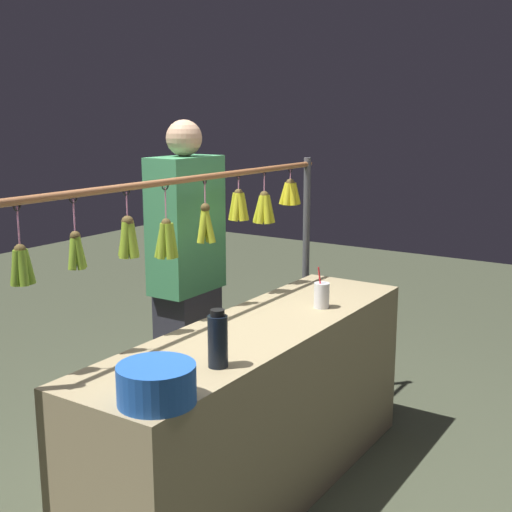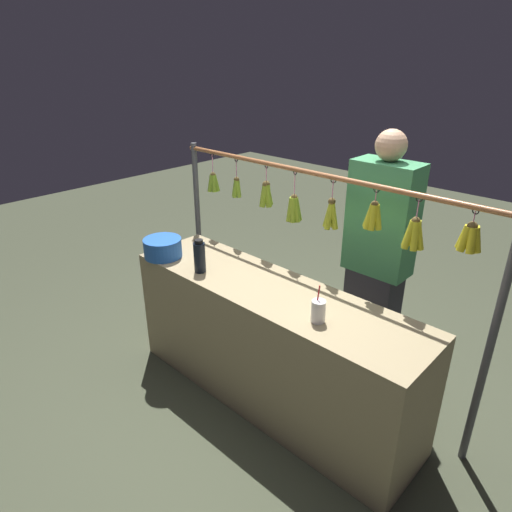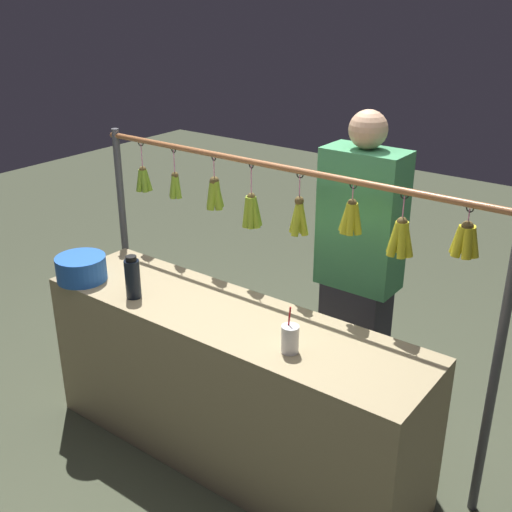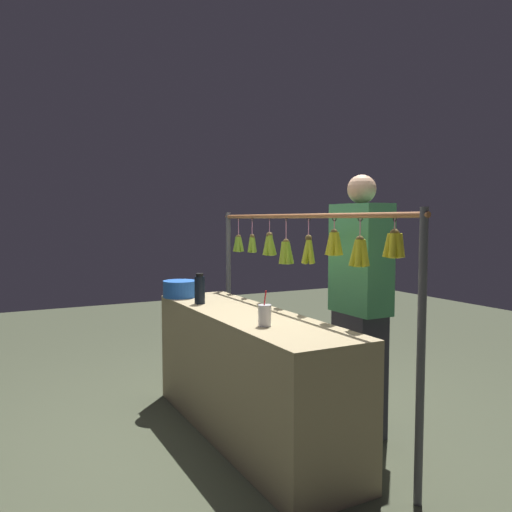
# 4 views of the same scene
# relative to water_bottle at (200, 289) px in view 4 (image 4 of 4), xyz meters

# --- Properties ---
(ground_plane) EXTENTS (12.00, 12.00, 0.00)m
(ground_plane) POSITION_rel_water_bottle_xyz_m (-0.51, -0.15, -0.97)
(ground_plane) COLOR #404633
(market_counter) EXTENTS (2.10, 0.56, 0.86)m
(market_counter) POSITION_rel_water_bottle_xyz_m (-0.51, -0.15, -0.54)
(market_counter) COLOR tan
(market_counter) RESTS_ON ground
(display_rack) EXTENTS (2.44, 0.12, 1.56)m
(display_rack) POSITION_rel_water_bottle_xyz_m (-0.58, -0.55, 0.19)
(display_rack) COLOR #4C4C51
(display_rack) RESTS_ON ground
(water_bottle) EXTENTS (0.08, 0.08, 0.23)m
(water_bottle) POSITION_rel_water_bottle_xyz_m (0.00, 0.00, 0.00)
(water_bottle) COLOR black
(water_bottle) RESTS_ON market_counter
(blue_bucket) EXTENTS (0.27, 0.27, 0.14)m
(blue_bucket) POSITION_rel_water_bottle_xyz_m (0.39, 0.02, -0.04)
(blue_bucket) COLOR blue
(blue_bucket) RESTS_ON market_counter
(drink_cup) EXTENTS (0.08, 0.08, 0.21)m
(drink_cup) POSITION_rel_water_bottle_xyz_m (-0.95, -0.04, -0.04)
(drink_cup) COLOR silver
(drink_cup) RESTS_ON market_counter
(vendor_person) EXTENTS (0.43, 0.23, 1.80)m
(vendor_person) POSITION_rel_water_bottle_xyz_m (-0.85, -0.84, -0.08)
(vendor_person) COLOR #2D2D38
(vendor_person) RESTS_ON ground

